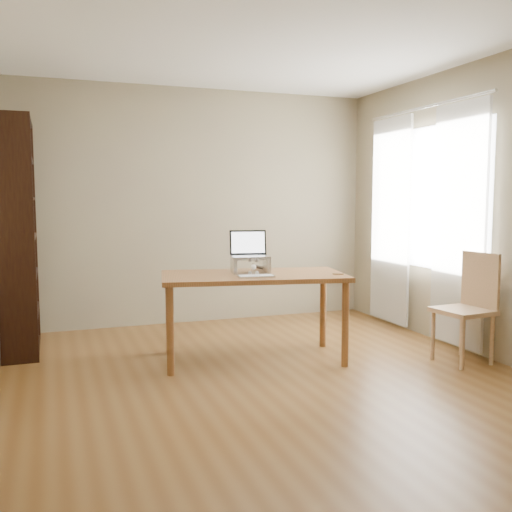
{
  "coord_description": "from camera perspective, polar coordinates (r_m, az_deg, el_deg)",
  "views": [
    {
      "loc": [
        -1.57,
        -3.98,
        1.4
      ],
      "look_at": [
        0.07,
        0.55,
        0.91
      ],
      "focal_mm": 40.0,
      "sensor_mm": 36.0,
      "label": 1
    }
  ],
  "objects": [
    {
      "name": "coaster",
      "position": [
        4.91,
        8.22,
        -1.77
      ],
      "size": [
        0.1,
        0.1,
        0.01
      ],
      "primitive_type": "cylinder",
      "color": "#51391B",
      "rests_on": "desk"
    },
    {
      "name": "laptop",
      "position": [
        4.98,
        -0.79,
        0.57
      ],
      "size": [
        0.36,
        0.33,
        0.23
      ],
      "rotation": [
        0.0,
        0.0,
        -0.18
      ],
      "color": "silver",
      "rests_on": "laptop_stand"
    },
    {
      "name": "bookshelf",
      "position": [
        5.54,
        -22.65,
        1.79
      ],
      "size": [
        0.3,
        0.9,
        2.1
      ],
      "color": "black",
      "rests_on": "ground"
    },
    {
      "name": "laptop_stand",
      "position": [
        4.94,
        -0.57,
        -0.73
      ],
      "size": [
        0.32,
        0.25,
        0.13
      ],
      "rotation": [
        0.0,
        0.0,
        -0.18
      ],
      "color": "silver",
      "rests_on": "desk"
    },
    {
      "name": "room",
      "position": [
        4.3,
        1.92,
        4.55
      ],
      "size": [
        4.04,
        4.54,
        2.64
      ],
      "color": "brown",
      "rests_on": "ground"
    },
    {
      "name": "cat",
      "position": [
        4.98,
        -0.46,
        -0.87
      ],
      "size": [
        0.25,
        0.49,
        0.16
      ],
      "rotation": [
        0.0,
        0.0,
        -0.33
      ],
      "color": "#423A33",
      "rests_on": "desk"
    },
    {
      "name": "chair",
      "position": [
        5.19,
        20.64,
        -4.46
      ],
      "size": [
        0.45,
        0.45,
        0.93
      ],
      "rotation": [
        0.0,
        0.0,
        0.11
      ],
      "color": "tan",
      "rests_on": "ground"
    },
    {
      "name": "curtains",
      "position": [
        5.92,
        16.22,
        3.4
      ],
      "size": [
        0.03,
        1.9,
        2.25
      ],
      "color": "white",
      "rests_on": "ground"
    },
    {
      "name": "desk",
      "position": [
        4.89,
        -0.26,
        -2.79
      ],
      "size": [
        1.67,
        1.05,
        0.75
      ],
      "rotation": [
        0.0,
        0.0,
        -0.18
      ],
      "color": "brown",
      "rests_on": "ground"
    },
    {
      "name": "keyboard",
      "position": [
        4.65,
        0.01,
        -2.05
      ],
      "size": [
        0.31,
        0.17,
        0.02
      ],
      "rotation": [
        0.0,
        0.0,
        -0.13
      ],
      "color": "silver",
      "rests_on": "desk"
    }
  ]
}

